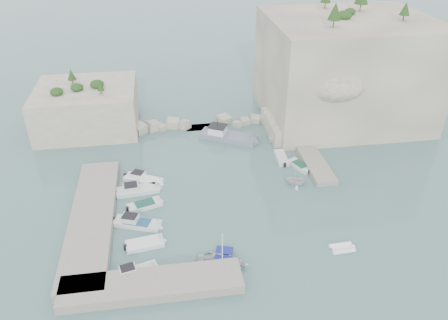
{
  "coord_description": "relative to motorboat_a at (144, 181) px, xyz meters",
  "views": [
    {
      "loc": [
        -7.43,
        -43.68,
        33.7
      ],
      "look_at": [
        0.0,
        6.0,
        3.0
      ],
      "focal_mm": 35.0,
      "sensor_mm": 36.0,
      "label": 1
    }
  ],
  "objects": [
    {
      "name": "tender_east_d",
      "position": [
        21.5,
        7.68,
        0.0
      ],
      "size": [
        4.35,
        2.15,
        1.61
      ],
      "primitive_type": "imported",
      "rotation": [
        0.0,
        0.0,
        1.43
      ],
      "color": "white",
      "rests_on": "ground"
    },
    {
      "name": "tender_east_b",
      "position": [
        22.24,
        0.26,
        0.0
      ],
      "size": [
        3.17,
        4.57,
        0.7
      ],
      "primitive_type": null,
      "rotation": [
        0.0,
        0.0,
        2.0
      ],
      "color": "silver",
      "rests_on": "ground"
    },
    {
      "name": "tender_east_a",
      "position": [
        20.43,
        -3.8,
        0.0
      ],
      "size": [
        3.99,
        3.7,
        1.73
      ],
      "primitive_type": "imported",
      "rotation": [
        0.0,
        0.0,
        1.27
      ],
      "color": "silver",
      "rests_on": "ground"
    },
    {
      "name": "work_boat",
      "position": [
        13.39,
        10.13,
        0.0
      ],
      "size": [
        10.26,
        7.32,
        2.2
      ],
      "primitive_type": null,
      "rotation": [
        0.0,
        0.0,
        -0.49
      ],
      "color": "slate",
      "rests_on": "ground"
    },
    {
      "name": "motorboat_d",
      "position": [
        -0.64,
        -9.32,
        0.0
      ],
      "size": [
        6.52,
        3.92,
        1.4
      ],
      "primitive_type": null,
      "rotation": [
        0.0,
        0.0,
        -0.35
      ],
      "color": "silver",
      "rests_on": "ground"
    },
    {
      "name": "vegetation",
      "position": [
        28.85,
        17.42,
        17.93
      ],
      "size": [
        53.48,
        13.88,
        13.4
      ],
      "color": "#1E4219",
      "rests_on": "ground"
    },
    {
      "name": "motorboat_b",
      "position": [
        -0.7,
        -2.46,
        0.0
      ],
      "size": [
        6.33,
        2.63,
        1.4
      ],
      "primitive_type": null,
      "rotation": [
        0.0,
        0.0,
        0.1
      ],
      "color": "silver",
      "rests_on": "ground"
    },
    {
      "name": "cliff_terrace",
      "position": [
        24.02,
        11.02,
        1.25
      ],
      "size": [
        8.0,
        10.0,
        2.5
      ],
      "primitive_type": "cube",
      "color": "beige",
      "rests_on": "ground"
    },
    {
      "name": "outcrop_west",
      "position": [
        -8.98,
        18.02,
        3.5
      ],
      "size": [
        16.0,
        14.0,
        7.0
      ],
      "primitive_type": "cube",
      "color": "beige",
      "rests_on": "ground"
    },
    {
      "name": "quay_south",
      "position": [
        1.02,
        -19.48,
        0.55
      ],
      "size": [
        18.0,
        4.0,
        1.1
      ],
      "primitive_type": "cube",
      "color": "#9E9689",
      "rests_on": "ground"
    },
    {
      "name": "rowboat_mast",
      "position": [
        8.38,
        -17.47,
        2.67
      ],
      "size": [
        0.1,
        0.1,
        4.2
      ],
      "primitive_type": "cylinder",
      "color": "white",
      "rests_on": "rowboat"
    },
    {
      "name": "motorboat_c",
      "position": [
        0.23,
        -5.82,
        0.0
      ],
      "size": [
        4.99,
        3.04,
        0.7
      ],
      "primitive_type": null,
      "rotation": [
        0.0,
        0.0,
        0.31
      ],
      "color": "silver",
      "rests_on": "ground"
    },
    {
      "name": "motorboat_a",
      "position": [
        0.0,
        0.0,
        0.0
      ],
      "size": [
        6.07,
        4.28,
        1.4
      ],
      "primitive_type": null,
      "rotation": [
        0.0,
        0.0,
        -0.48
      ],
      "color": "white",
      "rests_on": "ground"
    },
    {
      "name": "breakwater",
      "position": [
        10.02,
        15.02,
        0.7
      ],
      "size": [
        28.0,
        3.0,
        1.4
      ],
      "primitive_type": "cube",
      "color": "beige",
      "rests_on": "ground"
    },
    {
      "name": "tender_east_c",
      "position": [
        20.2,
        2.82,
        0.0
      ],
      "size": [
        1.68,
        4.67,
        0.7
      ],
      "primitive_type": null,
      "rotation": [
        0.0,
        0.0,
        1.53
      ],
      "color": "silver",
      "rests_on": "ground"
    },
    {
      "name": "inflatable_dinghy",
      "position": [
        21.87,
        -16.88,
        0.0
      ],
      "size": [
        2.9,
        1.51,
        0.44
      ],
      "primitive_type": null,
      "rotation": [
        0.0,
        0.0,
        0.05
      ],
      "color": "white",
      "rests_on": "ground"
    },
    {
      "name": "ledge_east",
      "position": [
        24.52,
        3.02,
        0.4
      ],
      "size": [
        3.0,
        16.0,
        0.8
      ],
      "primitive_type": "cube",
      "color": "#9E9689",
      "rests_on": "ground"
    },
    {
      "name": "motorboat_f",
      "position": [
        -0.7,
        -17.27,
        0.0
      ],
      "size": [
        5.36,
        2.82,
        1.4
      ],
      "primitive_type": null,
      "rotation": [
        0.0,
        0.0,
        0.26
      ],
      "color": "silver",
      "rests_on": "ground"
    },
    {
      "name": "motorboat_e",
      "position": [
        0.26,
        -13.04,
        0.0
      ],
      "size": [
        4.82,
        2.56,
        0.7
      ],
      "primitive_type": null,
      "rotation": [
        0.0,
        0.0,
        0.16
      ],
      "color": "white",
      "rests_on": "ground"
    },
    {
      "name": "cliff_east",
      "position": [
        34.02,
        16.02,
        8.5
      ],
      "size": [
        26.0,
        22.0,
        17.0
      ],
      "primitive_type": "cube",
      "color": "beige",
      "rests_on": "ground"
    },
    {
      "name": "quay_west",
      "position": [
        -5.98,
        -7.98,
        0.55
      ],
      "size": [
        5.0,
        24.0,
        1.1
      ],
      "primitive_type": "cube",
      "color": "#9E9689",
      "rests_on": "ground"
    },
    {
      "name": "rowboat",
      "position": [
        8.38,
        -17.47,
        0.0
      ],
      "size": [
        6.41,
        5.31,
        1.15
      ],
      "primitive_type": "imported",
      "rotation": [
        0.0,
        0.0,
        1.3
      ],
      "color": "white",
      "rests_on": "ground"
    },
    {
      "name": "ground",
      "position": [
        11.02,
        -6.98,
        0.0
      ],
      "size": [
        400.0,
        400.0,
        0.0
      ],
      "primitive_type": "plane",
      "color": "slate",
      "rests_on": "ground"
    }
  ]
}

